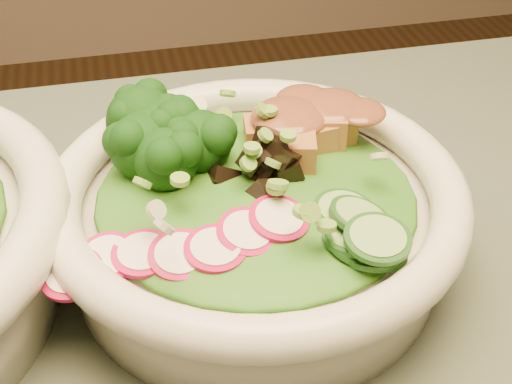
{
  "coord_description": "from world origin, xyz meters",
  "views": [
    {
      "loc": [
        -0.26,
        -0.19,
        1.06
      ],
      "look_at": [
        -0.18,
        0.14,
        0.81
      ],
      "focal_mm": 50.0,
      "sensor_mm": 36.0,
      "label": 1
    }
  ],
  "objects": [
    {
      "name": "peanut_sauce",
      "position": [
        -0.14,
        0.18,
        0.83
      ],
      "size": [
        0.07,
        0.05,
        0.01
      ],
      "primitive_type": "ellipsoid",
      "color": "brown",
      "rests_on": "tofu_cubes"
    },
    {
      "name": "tofu_cubes",
      "position": [
        -0.14,
        0.18,
        0.82
      ],
      "size": [
        0.09,
        0.07,
        0.03
      ],
      "primitive_type": null,
      "rotation": [
        0.0,
        0.0,
        -0.21
      ],
      "color": "#A76437",
      "rests_on": "salad_bowl"
    },
    {
      "name": "radish_slices",
      "position": [
        -0.22,
        0.09,
        0.81
      ],
      "size": [
        0.11,
        0.06,
        0.02
      ],
      "primitive_type": null,
      "rotation": [
        0.0,
        0.0,
        -0.21
      ],
      "color": "#AC0D42",
      "rests_on": "salad_bowl"
    },
    {
      "name": "mushroom_heap",
      "position": [
        -0.17,
        0.14,
        0.82
      ],
      "size": [
        0.08,
        0.08,
        0.04
      ],
      "primitive_type": null,
      "rotation": [
        0.0,
        0.0,
        -0.21
      ],
      "color": "black",
      "rests_on": "salad_bowl"
    },
    {
      "name": "lettuce_bed",
      "position": [
        -0.18,
        0.14,
        0.81
      ],
      "size": [
        0.19,
        0.19,
        0.02
      ],
      "primitive_type": "ellipsoid",
      "color": "#215712",
      "rests_on": "salad_bowl"
    },
    {
      "name": "cucumber_slices",
      "position": [
        -0.14,
        0.09,
        0.82
      ],
      "size": [
        0.08,
        0.08,
        0.03
      ],
      "primitive_type": null,
      "rotation": [
        0.0,
        0.0,
        -0.21
      ],
      "color": "#99C56D",
      "rests_on": "salad_bowl"
    },
    {
      "name": "scallion_garnish",
      "position": [
        -0.18,
        0.14,
        0.83
      ],
      "size": [
        0.18,
        0.18,
        0.02
      ],
      "primitive_type": null,
      "color": "#6BA239",
      "rests_on": "salad_bowl"
    },
    {
      "name": "broccoli_florets",
      "position": [
        -0.22,
        0.18,
        0.82
      ],
      "size": [
        0.09,
        0.08,
        0.04
      ],
      "primitive_type": null,
      "rotation": [
        0.0,
        0.0,
        -0.21
      ],
      "color": "black",
      "rests_on": "salad_bowl"
    },
    {
      "name": "salad_bowl",
      "position": [
        -0.18,
        0.14,
        0.79
      ],
      "size": [
        0.25,
        0.25,
        0.07
      ],
      "rotation": [
        0.0,
        0.0,
        -0.21
      ],
      "color": "silver",
      "rests_on": "dining_table"
    }
  ]
}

